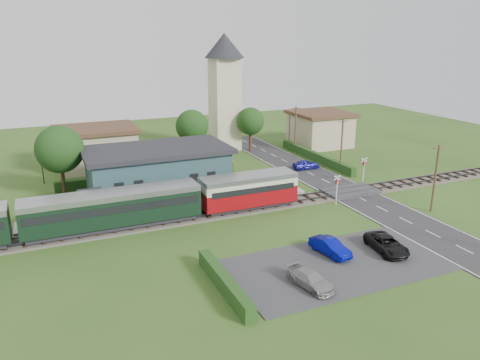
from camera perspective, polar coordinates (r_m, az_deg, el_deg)
name	(u,v)px	position (r m, az deg, el deg)	size (l,w,h in m)	color
ground	(281,212)	(48.19, 5.04, -3.88)	(120.00, 120.00, 0.00)	#2D4C19
railway_track	(272,205)	(49.80, 3.95, -3.01)	(76.00, 3.20, 0.49)	#4C443D
road	(361,199)	(53.44, 14.53, -2.20)	(6.00, 70.00, 0.05)	#28282B
car_park	(337,265)	(38.18, 11.71, -10.09)	(17.00, 9.00, 0.08)	#333335
crossing_deck	(350,191)	(54.87, 13.28, -1.37)	(6.20, 3.40, 0.45)	#333335
platform	(173,207)	(49.17, -8.22, -3.28)	(30.00, 3.00, 0.45)	gray
equipment_hut	(91,204)	(47.37, -17.67, -2.80)	(2.30, 2.30, 2.55)	beige
station_building	(158,170)	(53.74, -10.00, 1.20)	(16.00, 9.00, 5.30)	#2A484B
train	(77,213)	(44.12, -19.26, -3.85)	(43.20, 2.90, 3.40)	#232328
church_tower	(225,83)	(72.81, -1.89, 11.69)	(6.00, 6.00, 17.60)	beige
house_west	(96,147)	(66.33, -17.13, 3.85)	(10.80, 8.80, 5.50)	tan
house_east	(320,129)	(77.24, 9.75, 6.20)	(8.80, 8.80, 5.50)	tan
hedge_carpark	(225,283)	(33.84, -1.88, -12.43)	(0.80, 9.00, 1.20)	#193814
hedge_roadside	(316,157)	(68.08, 9.20, 2.84)	(0.80, 18.00, 1.20)	#193814
hedge_station	(150,177)	(58.54, -10.95, 0.40)	(22.00, 0.80, 1.30)	#193814
tree_a	(60,150)	(54.72, -21.14, 3.48)	(5.20, 5.20, 8.00)	#332316
tree_b	(192,126)	(66.56, -5.88, 6.54)	(4.60, 4.60, 7.34)	#332316
tree_c	(250,121)	(72.02, 1.28, 7.15)	(4.20, 4.20, 6.78)	#332316
utility_pole_b	(435,178)	(50.90, 22.69, 0.27)	(1.40, 0.22, 7.00)	#473321
utility_pole_c	(342,145)	(62.57, 12.27, 4.24)	(1.40, 0.22, 7.00)	#473321
utility_pole_d	(295,128)	(72.41, 6.77, 6.27)	(1.40, 0.22, 7.00)	#473321
crossing_signal_near	(337,185)	(50.39, 11.74, -0.65)	(0.84, 0.28, 3.28)	silver
crossing_signal_far	(364,167)	(58.25, 14.87, 1.57)	(0.84, 0.28, 3.28)	silver
streetlamp_west	(41,159)	(61.07, -23.08, 2.34)	(0.30, 0.30, 5.15)	#3F3F47
streetlamp_east	(290,126)	(77.66, 6.06, 6.60)	(0.30, 0.30, 5.15)	#3F3F47
car_on_road	(306,164)	(63.45, 8.07, 1.89)	(1.48, 3.68, 1.25)	#20209F
car_park_blue	(330,247)	(39.43, 10.93, -8.01)	(1.37, 3.93, 1.30)	#040A88
car_park_silver	(310,279)	(34.52, 8.58, -11.87)	(1.63, 4.02, 1.17)	#9A9A9A
car_park_dark	(387,244)	(41.10, 17.44, -7.45)	(2.12, 4.59, 1.28)	black
pedestrian_near	(247,186)	(51.87, 0.84, -0.69)	(0.65, 0.43, 1.78)	gray
pedestrian_far	(111,210)	(46.98, -15.46, -3.49)	(0.72, 0.56, 1.48)	gray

